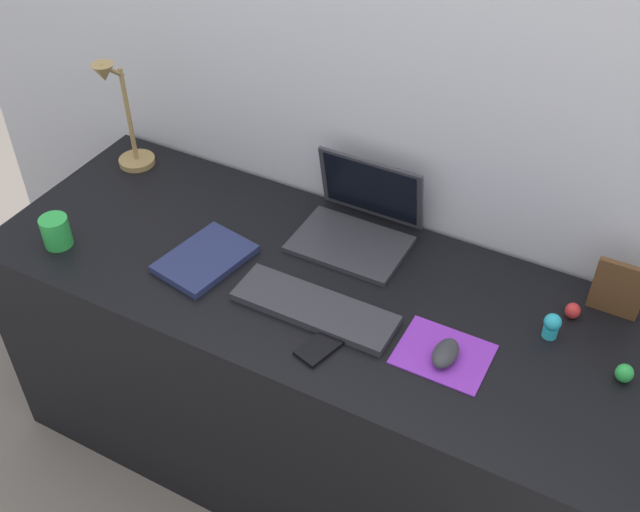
% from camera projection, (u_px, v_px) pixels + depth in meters
% --- Properties ---
extents(ground_plane, '(6.00, 6.00, 0.00)m').
position_uv_depth(ground_plane, '(320.00, 454.00, 2.42)').
color(ground_plane, slate).
extents(back_wall, '(2.99, 0.05, 1.62)m').
position_uv_depth(back_wall, '(383.00, 186.00, 2.14)').
color(back_wall, silver).
rests_on(back_wall, ground_plane).
extents(desk, '(1.79, 0.66, 0.74)m').
position_uv_depth(desk, '(320.00, 378.00, 2.18)').
color(desk, black).
rests_on(desk, ground_plane).
extents(laptop, '(0.30, 0.26, 0.21)m').
position_uv_depth(laptop, '(358.00, 219.00, 2.05)').
color(laptop, '#333338').
rests_on(laptop, desk).
extents(keyboard, '(0.41, 0.13, 0.02)m').
position_uv_depth(keyboard, '(315.00, 308.00, 1.85)').
color(keyboard, '#333338').
rests_on(keyboard, desk).
extents(mousepad, '(0.21, 0.17, 0.00)m').
position_uv_depth(mousepad, '(443.00, 354.00, 1.75)').
color(mousepad, purple).
rests_on(mousepad, desk).
extents(mouse, '(0.06, 0.10, 0.03)m').
position_uv_depth(mouse, '(445.00, 353.00, 1.73)').
color(mouse, '#333338').
rests_on(mouse, mousepad).
extents(cell_phone, '(0.10, 0.14, 0.01)m').
position_uv_depth(cell_phone, '(322.00, 345.00, 1.77)').
color(cell_phone, black).
rests_on(cell_phone, desk).
extents(desk_lamp, '(0.11, 0.15, 0.36)m').
position_uv_depth(desk_lamp, '(122.00, 118.00, 2.22)').
color(desk_lamp, '#A5844C').
rests_on(desk_lamp, desk).
extents(notebook_pad, '(0.21, 0.27, 0.02)m').
position_uv_depth(notebook_pad, '(205.00, 259.00, 1.99)').
color(notebook_pad, navy).
rests_on(notebook_pad, desk).
extents(picture_frame, '(0.12, 0.02, 0.15)m').
position_uv_depth(picture_frame, '(618.00, 289.00, 1.81)').
color(picture_frame, brown).
rests_on(picture_frame, desk).
extents(coffee_mug, '(0.08, 0.08, 0.09)m').
position_uv_depth(coffee_mug, '(56.00, 232.00, 2.03)').
color(coffee_mug, green).
rests_on(coffee_mug, desk).
extents(toy_figurine_cyan, '(0.04, 0.04, 0.07)m').
position_uv_depth(toy_figurine_cyan, '(552.00, 325.00, 1.78)').
color(toy_figurine_cyan, '#28B7CC').
rests_on(toy_figurine_cyan, desk).
extents(toy_figurine_green, '(0.04, 0.04, 0.04)m').
position_uv_depth(toy_figurine_green, '(624.00, 373.00, 1.68)').
color(toy_figurine_green, green).
rests_on(toy_figurine_green, desk).
extents(toy_figurine_red, '(0.04, 0.04, 0.04)m').
position_uv_depth(toy_figurine_red, '(573.00, 311.00, 1.83)').
color(toy_figurine_red, red).
rests_on(toy_figurine_red, desk).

